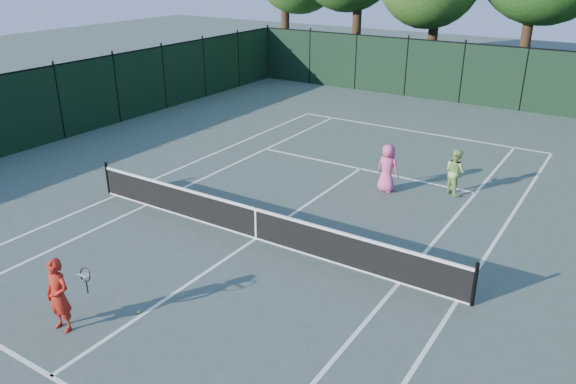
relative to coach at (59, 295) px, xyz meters
The scene contains 15 objects.
ground 5.50m from the coach, 79.53° to the left, with size 90.00×90.00×0.00m, color #425048.
sideline_doubles_left 7.03m from the coach, 130.05° to the left, with size 0.10×23.77×0.01m, color white.
sideline_doubles_right 8.44m from the coach, 39.57° to the left, with size 0.10×23.77×0.01m, color white.
sideline_singles_left 6.25m from the coach, 120.31° to the left, with size 0.10×23.77×0.01m, color white.
sideline_singles_right 7.44m from the coach, 46.35° to the left, with size 0.10×23.77×0.01m, color white.
baseline_far 17.28m from the coach, 86.72° to the left, with size 10.97×0.10×0.01m, color white.
service_line_near 1.65m from the coach, 46.77° to the right, with size 8.23×0.10×0.01m, color white.
service_line_far 11.82m from the coach, 85.19° to the left, with size 8.23×0.10×0.01m, color white.
center_service_line 5.50m from the coach, 79.53° to the left, with size 0.10×12.80×0.01m, color white.
tennis_net 5.45m from the coach, 79.53° to the left, with size 11.69×0.09×1.06m.
fence_far 23.38m from the coach, 87.58° to the left, with size 24.00×0.05×3.00m, color black.
coach is the anchor object (origin of this frame).
player_pink 10.68m from the coach, 76.03° to the left, with size 0.84×0.62×1.57m.
player_green 12.16m from the coach, 68.35° to the left, with size 0.92×0.88×1.49m.
loose_ball_midcourt 1.67m from the coach, 53.73° to the left, with size 0.07×0.07×0.07m, color #C2DF2D.
Camera 1 is at (8.00, -10.87, 7.06)m, focal length 35.00 mm.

